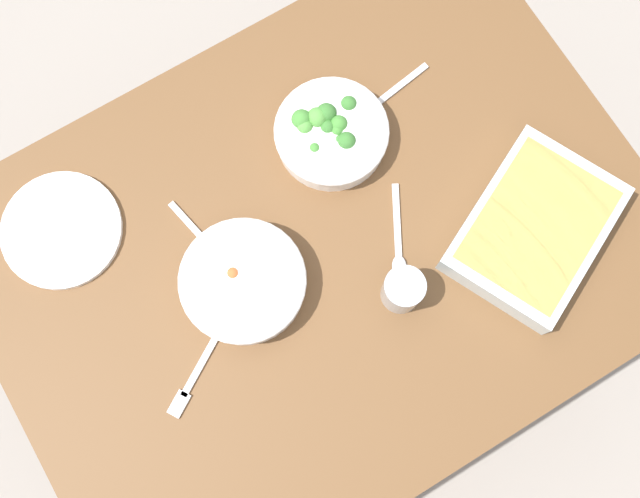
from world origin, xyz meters
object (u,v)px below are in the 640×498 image
(drink_cup, at_px, (403,290))
(spoon_by_broccoli, at_px, (381,100))
(fork_on_table, at_px, (194,377))
(spoon_spare, at_px, (398,244))
(baking_dish, at_px, (535,228))
(spoon_by_stew, at_px, (211,247))
(stew_bowl, at_px, (243,282))
(broccoli_bowl, at_px, (331,133))
(side_plate, at_px, (61,230))

(drink_cup, distance_m, spoon_by_broccoli, 0.37)
(fork_on_table, bearing_deg, spoon_spare, -177.61)
(baking_dish, bearing_deg, spoon_by_stew, -28.20)
(drink_cup, distance_m, spoon_by_stew, 0.35)
(stew_bowl, distance_m, baking_dish, 0.52)
(stew_bowl, relative_size, baking_dish, 0.61)
(spoon_by_broccoli, bearing_deg, fork_on_table, 26.02)
(stew_bowl, height_order, broccoli_bowl, broccoli_bowl)
(broccoli_bowl, xyz_separation_m, side_plate, (0.51, -0.10, -0.02))
(baking_dish, height_order, spoon_by_broccoli, baking_dish)
(stew_bowl, relative_size, spoon_by_broccoli, 1.27)
(baking_dish, bearing_deg, broccoli_bowl, -57.62)
(baking_dish, relative_size, spoon_by_stew, 2.09)
(drink_cup, xyz_separation_m, fork_on_table, (0.39, -0.06, -0.04))
(side_plate, bearing_deg, broccoli_bowl, 168.94)
(stew_bowl, bearing_deg, baking_dish, 159.62)
(drink_cup, relative_size, fork_on_table, 0.53)
(drink_cup, bearing_deg, broccoli_bowl, -98.16)
(drink_cup, height_order, spoon_by_broccoli, drink_cup)
(baking_dish, bearing_deg, side_plate, -31.26)
(baking_dish, xyz_separation_m, spoon_spare, (0.22, -0.11, -0.03))
(baking_dish, relative_size, fork_on_table, 2.28)
(broccoli_bowl, distance_m, spoon_spare, 0.24)
(spoon_by_stew, distance_m, spoon_spare, 0.34)
(baking_dish, distance_m, fork_on_table, 0.65)
(stew_bowl, bearing_deg, spoon_by_stew, -78.44)
(baking_dish, distance_m, side_plate, 0.85)
(spoon_by_broccoli, bearing_deg, side_plate, -7.54)
(side_plate, bearing_deg, fork_on_table, 102.59)
(broccoli_bowl, height_order, side_plate, broccoli_bowl)
(baking_dish, relative_size, spoon_spare, 2.26)
(baking_dish, bearing_deg, spoon_by_broccoli, -75.20)
(spoon_by_broccoli, distance_m, spoon_spare, 0.28)
(drink_cup, xyz_separation_m, side_plate, (0.46, -0.41, -0.03))
(side_plate, xyz_separation_m, spoon_by_stew, (-0.22, 0.17, -0.00))
(stew_bowl, relative_size, side_plate, 1.01)
(stew_bowl, distance_m, spoon_by_broccoli, 0.43)
(broccoli_bowl, bearing_deg, spoon_by_stew, 13.01)
(fork_on_table, bearing_deg, spoon_by_broccoli, -153.98)
(broccoli_bowl, relative_size, side_plate, 0.96)
(spoon_by_broccoli, xyz_separation_m, fork_on_table, (0.55, 0.27, -0.00))
(fork_on_table, bearing_deg, baking_dish, 172.32)
(spoon_by_stew, bearing_deg, spoon_by_broccoli, -168.59)
(spoon_by_stew, xyz_separation_m, spoon_by_broccoli, (-0.42, -0.08, 0.00))
(spoon_by_stew, bearing_deg, stew_bowl, 101.56)
(spoon_spare, bearing_deg, spoon_by_broccoli, -115.88)
(baking_dish, distance_m, spoon_by_stew, 0.58)
(spoon_spare, bearing_deg, drink_cup, 60.43)
(broccoli_bowl, distance_m, baking_dish, 0.40)
(spoon_by_stew, bearing_deg, spoon_spare, 150.17)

